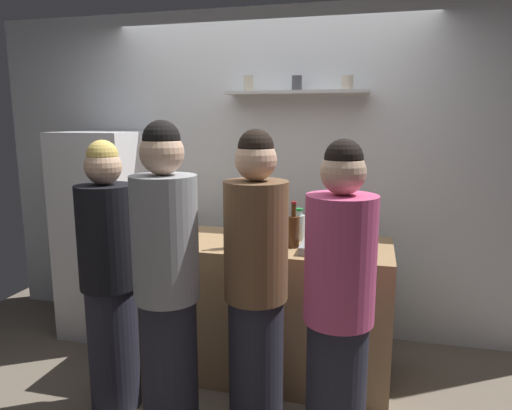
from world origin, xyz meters
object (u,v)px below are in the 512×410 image
object	(u,v)px
utensil_holder	(328,230)
person_pink_top	(338,313)
wine_bottle_amber_glass	(293,230)
refrigerator	(107,233)
wine_bottle_green_glass	(260,220)
person_blonde	(110,281)
person_brown_jacket	(256,290)
wine_bottle_dark_glass	(235,229)
water_bottle_plastic	(299,226)
person_grey_hoodie	(167,290)
baking_pan	(328,249)

from	to	relation	value
utensil_holder	person_pink_top	bearing A→B (deg)	-81.45
wine_bottle_amber_glass	refrigerator	bearing A→B (deg)	165.11
wine_bottle_green_glass	person_blonde	distance (m)	1.09
utensil_holder	person_brown_jacket	bearing A→B (deg)	-108.27
wine_bottle_green_glass	wine_bottle_amber_glass	world-z (taller)	wine_bottle_amber_glass
wine_bottle_amber_glass	person_pink_top	xyz separation A→B (m)	(0.35, -0.72, -0.22)
refrigerator	wine_bottle_amber_glass	distance (m)	1.69
refrigerator	person_blonde	bearing A→B (deg)	-57.63
wine_bottle_green_glass	person_blonde	world-z (taller)	person_blonde
wine_bottle_dark_glass	person_blonde	xyz separation A→B (m)	(-0.64, -0.44, -0.25)
wine_bottle_amber_glass	person_pink_top	distance (m)	0.83
water_bottle_plastic	person_grey_hoodie	size ratio (longest dim) A/B	0.13
water_bottle_plastic	person_blonde	world-z (taller)	person_blonde
wine_bottle_dark_glass	person_blonde	bearing A→B (deg)	-145.87
person_brown_jacket	person_grey_hoodie	distance (m)	0.47
person_blonde	person_grey_hoodie	size ratio (longest dim) A/B	0.94
refrigerator	wine_bottle_amber_glass	bearing A→B (deg)	-14.89
wine_bottle_green_glass	person_grey_hoodie	bearing A→B (deg)	-104.77
wine_bottle_green_glass	person_brown_jacket	xyz separation A→B (m)	(0.17, -0.81, -0.20)
water_bottle_plastic	person_pink_top	bearing A→B (deg)	-69.45
utensil_holder	person_brown_jacket	distance (m)	0.95
baking_pan	wine_bottle_dark_glass	distance (m)	0.60
utensil_holder	person_grey_hoodie	bearing A→B (deg)	-124.42
utensil_holder	person_brown_jacket	xyz separation A→B (m)	(-0.29, -0.89, -0.14)
wine_bottle_dark_glass	person_blonde	distance (m)	0.82
refrigerator	wine_bottle_amber_glass	xyz separation A→B (m)	(1.62, -0.43, 0.22)
wine_bottle_amber_glass	person_brown_jacket	size ratio (longest dim) A/B	0.18
wine_bottle_green_glass	wine_bottle_amber_glass	bearing A→B (deg)	-40.08
water_bottle_plastic	person_pink_top	xyz separation A→B (m)	(0.34, -0.91, -0.21)
baking_pan	water_bottle_plastic	size ratio (longest dim) A/B	1.54
wine_bottle_dark_glass	person_blonde	world-z (taller)	person_blonde
utensil_holder	person_pink_top	world-z (taller)	person_pink_top
wine_bottle_amber_glass	water_bottle_plastic	size ratio (longest dim) A/B	1.36
person_blonde	person_grey_hoodie	xyz separation A→B (m)	(0.47, -0.21, 0.06)
baking_pan	wine_bottle_green_glass	xyz separation A→B (m)	(-0.51, 0.30, 0.09)
utensil_holder	wine_bottle_amber_glass	size ratio (longest dim) A/B	0.67
wine_bottle_dark_glass	wine_bottle_green_glass	distance (m)	0.35
refrigerator	person_grey_hoodie	size ratio (longest dim) A/B	0.95
water_bottle_plastic	person_brown_jacket	xyz separation A→B (m)	(-0.11, -0.77, -0.18)
water_bottle_plastic	refrigerator	bearing A→B (deg)	171.57
wine_bottle_amber_glass	person_pink_top	bearing A→B (deg)	-64.28
person_blonde	refrigerator	bearing A→B (deg)	57.32
utensil_holder	water_bottle_plastic	world-z (taller)	water_bottle_plastic
wine_bottle_dark_glass	person_pink_top	bearing A→B (deg)	-40.94
person_pink_top	person_grey_hoodie	size ratio (longest dim) A/B	0.95
baking_pan	water_bottle_plastic	bearing A→B (deg)	130.92
wine_bottle_green_glass	person_brown_jacket	bearing A→B (deg)	-77.87
wine_bottle_dark_glass	person_brown_jacket	world-z (taller)	person_brown_jacket
wine_bottle_dark_glass	person_grey_hoodie	xyz separation A→B (m)	(-0.18, -0.65, -0.19)
person_brown_jacket	wine_bottle_green_glass	bearing A→B (deg)	-127.91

